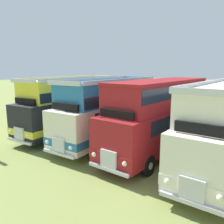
% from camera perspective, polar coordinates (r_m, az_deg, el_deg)
% --- Properties ---
extents(bus_first_in_row, '(3.05, 10.55, 4.52)m').
position_cam_1_polar(bus_first_in_row, '(19.04, -9.28, 2.11)').
color(bus_first_in_row, black).
rests_on(bus_first_in_row, ground).
extents(bus_second_in_row, '(2.89, 10.10, 4.52)m').
position_cam_1_polar(bus_second_in_row, '(16.42, -0.37, 0.87)').
color(bus_second_in_row, silver).
rests_on(bus_second_in_row, ground).
extents(bus_third_in_row, '(3.01, 10.21, 4.49)m').
position_cam_1_polar(bus_third_in_row, '(14.57, 11.93, -0.20)').
color(bus_third_in_row, maroon).
rests_on(bus_third_in_row, ground).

